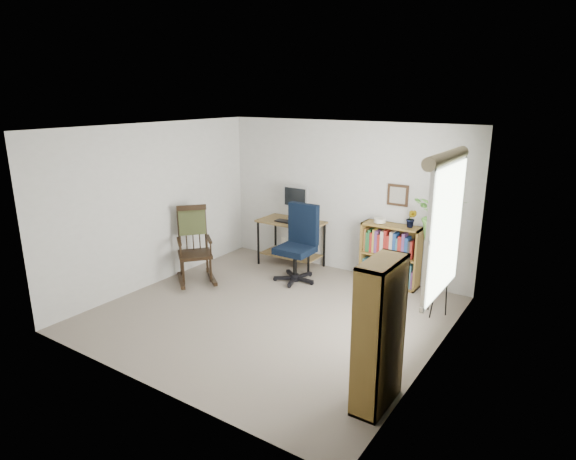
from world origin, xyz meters
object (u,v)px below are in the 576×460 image
Objects in this scene: tall_bookshelf at (379,335)px; rocking_chair at (194,244)px; desk at (291,243)px; low_bookshelf at (390,255)px; office_chair at (295,244)px.

rocking_chair is at bearing 159.76° from tall_bookshelf.
desk is 0.76× the size of tall_bookshelf.
low_bookshelf is at bearing 4.04° from desk.
office_chair reaches higher than desk.
desk is at bearing 9.25° from rocking_chair.
rocking_chair reaches higher than low_bookshelf.
office_chair is at bearing -151.71° from low_bookshelf.
low_bookshelf is at bearing -18.94° from rocking_chair.
desk is at bearing -175.96° from low_bookshelf.
low_bookshelf is (2.54, 1.52, -0.12)m from rocking_chair.
tall_bookshelf reaches higher than office_chair.
tall_bookshelf is at bearing -70.12° from rocking_chair.
tall_bookshelf reaches higher than desk.
desk is at bearing 135.10° from tall_bookshelf.
rocking_chair is at bearing -149.06° from low_bookshelf.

